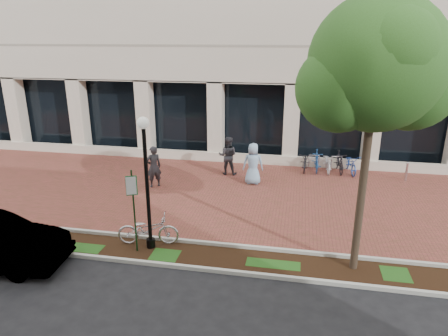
% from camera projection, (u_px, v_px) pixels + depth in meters
% --- Properties ---
extents(ground, '(120.00, 120.00, 0.00)m').
position_uv_depth(ground, '(238.00, 194.00, 17.12)').
color(ground, black).
rests_on(ground, ground).
extents(brick_plaza, '(40.00, 9.00, 0.01)m').
position_uv_depth(brick_plaza, '(238.00, 194.00, 17.12)').
color(brick_plaza, brown).
rests_on(brick_plaza, ground).
extents(planting_strip, '(40.00, 1.50, 0.01)m').
position_uv_depth(planting_strip, '(211.00, 258.00, 12.23)').
color(planting_strip, black).
rests_on(planting_strip, ground).
extents(curb_plaza_side, '(40.00, 0.12, 0.12)m').
position_uv_depth(curb_plaza_side, '(217.00, 244.00, 12.91)').
color(curb_plaza_side, '#B9BAB0').
rests_on(curb_plaza_side, ground).
extents(curb_street_side, '(40.00, 0.12, 0.12)m').
position_uv_depth(curb_street_side, '(206.00, 269.00, 11.51)').
color(curb_street_side, '#B9BAB0').
rests_on(curb_street_side, ground).
extents(parking_sign, '(0.34, 0.07, 2.71)m').
position_uv_depth(parking_sign, '(133.00, 202.00, 12.07)').
color(parking_sign, '#163C18').
rests_on(parking_sign, ground).
extents(lamppost, '(0.36, 0.36, 4.25)m').
position_uv_depth(lamppost, '(147.00, 177.00, 12.08)').
color(lamppost, black).
rests_on(lamppost, ground).
extents(street_tree, '(4.11, 3.43, 7.53)m').
position_uv_depth(street_tree, '(378.00, 73.00, 9.96)').
color(street_tree, '#483729').
rests_on(street_tree, ground).
extents(locked_bicycle, '(2.08, 1.06, 1.04)m').
position_uv_depth(locked_bicycle, '(148.00, 229.00, 12.89)').
color(locked_bicycle, silver).
rests_on(locked_bicycle, ground).
extents(pedestrian_left, '(0.82, 0.78, 1.88)m').
position_uv_depth(pedestrian_left, '(154.00, 167.00, 17.71)').
color(pedestrian_left, '#28282D').
rests_on(pedestrian_left, ground).
extents(pedestrian_mid, '(0.94, 0.74, 1.88)m').
position_uv_depth(pedestrian_mid, '(228.00, 156.00, 19.35)').
color(pedestrian_mid, '#2B2B30').
rests_on(pedestrian_mid, ground).
extents(pedestrian_right, '(1.00, 0.72, 1.91)m').
position_uv_depth(pedestrian_right, '(253.00, 164.00, 18.07)').
color(pedestrian_right, '#84A8C5').
rests_on(pedestrian_right, ground).
extents(bollard, '(0.12, 0.12, 0.95)m').
position_uv_depth(bollard, '(407.00, 171.00, 18.55)').
color(bollard, silver).
rests_on(bollard, ground).
extents(bike_rack_cluster, '(3.01, 1.89, 1.05)m').
position_uv_depth(bike_rack_cluster, '(328.00, 162.00, 19.88)').
color(bike_rack_cluster, black).
rests_on(bike_rack_cluster, ground).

